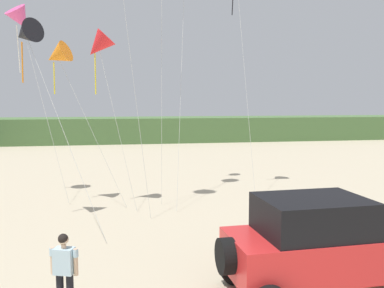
{
  "coord_description": "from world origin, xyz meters",
  "views": [
    {
      "loc": [
        -2.0,
        -4.22,
        4.35
      ],
      "look_at": [
        -0.31,
        5.18,
        3.37
      ],
      "focal_mm": 38.7,
      "sensor_mm": 36.0,
      "label": 1
    }
  ],
  "objects_px": {
    "person_watching": "(64,268)",
    "kite_black_sled": "(26,34)",
    "kite_white_parafoil": "(57,56)",
    "jeep": "(323,244)",
    "kite_orange_streamer": "(21,19)",
    "kite_yellow_diamond": "(98,46)"
  },
  "relations": [
    {
      "from": "kite_white_parafoil",
      "to": "kite_yellow_diamond",
      "type": "bearing_deg",
      "value": -20.14
    },
    {
      "from": "jeep",
      "to": "kite_black_sled",
      "type": "distance_m",
      "value": 12.09
    },
    {
      "from": "kite_orange_streamer",
      "to": "kite_white_parafoil",
      "type": "bearing_deg",
      "value": -48.11
    },
    {
      "from": "kite_orange_streamer",
      "to": "kite_white_parafoil",
      "type": "height_order",
      "value": "kite_orange_streamer"
    },
    {
      "from": "kite_black_sled",
      "to": "kite_white_parafoil",
      "type": "bearing_deg",
      "value": 73.24
    },
    {
      "from": "person_watching",
      "to": "kite_black_sled",
      "type": "bearing_deg",
      "value": 105.55
    },
    {
      "from": "jeep",
      "to": "kite_orange_streamer",
      "type": "bearing_deg",
      "value": 125.84
    },
    {
      "from": "person_watching",
      "to": "jeep",
      "type": "bearing_deg",
      "value": -3.01
    },
    {
      "from": "person_watching",
      "to": "kite_black_sled",
      "type": "relative_size",
      "value": 0.23
    },
    {
      "from": "person_watching",
      "to": "kite_black_sled",
      "type": "distance_m",
      "value": 9.53
    },
    {
      "from": "kite_black_sled",
      "to": "kite_white_parafoil",
      "type": "xyz_separation_m",
      "value": [
        0.73,
        2.43,
        -0.49
      ]
    },
    {
      "from": "kite_orange_streamer",
      "to": "kite_yellow_diamond",
      "type": "height_order",
      "value": "kite_orange_streamer"
    },
    {
      "from": "jeep",
      "to": "person_watching",
      "type": "distance_m",
      "value": 5.6
    },
    {
      "from": "person_watching",
      "to": "kite_orange_streamer",
      "type": "bearing_deg",
      "value": 104.82
    },
    {
      "from": "jeep",
      "to": "kite_white_parafoil",
      "type": "xyz_separation_m",
      "value": [
        -6.88,
        10.01,
        5.05
      ]
    },
    {
      "from": "jeep",
      "to": "person_watching",
      "type": "xyz_separation_m",
      "value": [
        -5.58,
        0.29,
        -0.26
      ]
    },
    {
      "from": "kite_orange_streamer",
      "to": "jeep",
      "type": "bearing_deg",
      "value": -54.16
    },
    {
      "from": "kite_white_parafoil",
      "to": "kite_yellow_diamond",
      "type": "xyz_separation_m",
      "value": [
        1.72,
        -0.63,
        0.37
      ]
    },
    {
      "from": "kite_yellow_diamond",
      "to": "kite_white_parafoil",
      "type": "bearing_deg",
      "value": 159.86
    },
    {
      "from": "person_watching",
      "to": "kite_black_sled",
      "type": "height_order",
      "value": "kite_black_sled"
    },
    {
      "from": "kite_orange_streamer",
      "to": "kite_yellow_diamond",
      "type": "relative_size",
      "value": 1.2
    },
    {
      "from": "jeep",
      "to": "kite_black_sled",
      "type": "relative_size",
      "value": 0.67
    }
  ]
}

